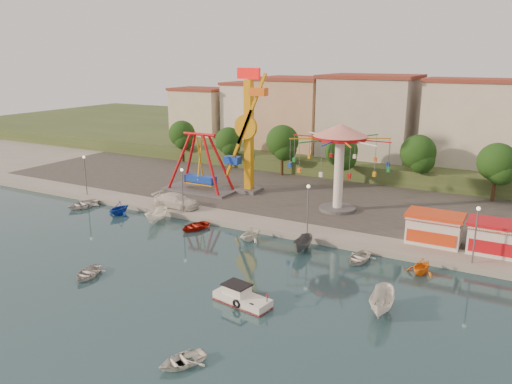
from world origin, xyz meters
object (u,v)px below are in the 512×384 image
Objects in this scene: wave_swinger at (340,148)px; cabin_motorboat at (241,298)px; rowboat_a at (87,273)px; van at (176,201)px; pirate_ship_ride at (200,163)px; skiff at (382,302)px; kamikaze_tower at (249,134)px.

cabin_motorboat is at bearing -87.25° from wave_swinger.
cabin_motorboat is (1.19, -24.89, -7.76)m from wave_swinger.
cabin_motorboat is at bearing -7.04° from rowboat_a.
cabin_motorboat is at bearing -134.66° from van.
van reaches higher than cabin_motorboat.
skiff is at bearing -34.06° from pirate_ship_ride.
kamikaze_tower is 13.45m from wave_swinger.
rowboat_a is at bearing -89.31° from kamikaze_tower.
wave_swinger is (19.73, 0.27, 3.80)m from pirate_ship_ride.
van is at bearing -154.67° from wave_swinger.
skiff reaches higher than cabin_motorboat.
wave_swinger reaches higher than van.
pirate_ship_ride is at bearing 88.09° from rowboat_a.
pirate_ship_ride is at bearing -179.21° from wave_swinger.
kamikaze_tower is at bearing 171.31° from wave_swinger.
van is at bearing -112.96° from kamikaze_tower.
wave_swinger is 31.08m from rowboat_a.
rowboat_a is 24.81m from skiff.
skiff reaches higher than rowboat_a.
rowboat_a is at bearing -169.27° from van.
cabin_motorboat is 25.12m from van.
rowboat_a is (0.35, -29.18, -8.22)m from kamikaze_tower.
wave_swinger is 1.98× the size of van.
skiff is (11.13, -21.14, -7.34)m from wave_swinger.
kamikaze_tower reaches higher than van.
skiff is 31.54m from van.
pirate_ship_ride is 20.10m from wave_swinger.
van is at bearing 150.03° from skiff.
rowboat_a is at bearing -115.49° from wave_swinger.
kamikaze_tower is 31.64m from cabin_motorboat.
wave_swinger is 26.10m from cabin_motorboat.
wave_swinger is 2.38× the size of cabin_motorboat.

